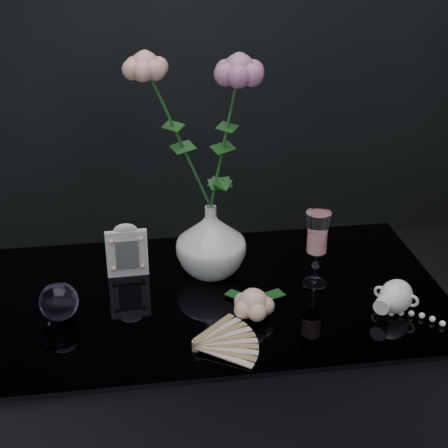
{
  "coord_description": "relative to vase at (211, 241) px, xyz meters",
  "views": [
    {
      "loc": [
        -0.16,
        -1.25,
        1.57
      ],
      "look_at": [
        0.04,
        0.07,
        0.92
      ],
      "focal_mm": 55.0,
      "sensor_mm": 36.0,
      "label": 1
    }
  ],
  "objects": [
    {
      "name": "picture_frame",
      "position": [
        -0.19,
        0.02,
        -0.02
      ],
      "size": [
        0.1,
        0.08,
        0.13
      ],
      "primitive_type": null,
      "rotation": [
        0.0,
        0.0,
        0.03
      ],
      "color": "white",
      "rests_on": "table"
    },
    {
      "name": "wine_glass",
      "position": [
        0.23,
        -0.09,
        0.01
      ],
      "size": [
        0.06,
        0.06,
        0.18
      ],
      "primitive_type": null,
      "rotation": [
        0.0,
        0.0,
        0.01
      ],
      "color": "white",
      "rests_on": "table"
    },
    {
      "name": "vase",
      "position": [
        0.0,
        0.0,
        0.0
      ],
      "size": [
        0.19,
        0.19,
        0.17
      ],
      "primitive_type": "imported",
      "rotation": [
        0.0,
        0.0,
        -0.21
      ],
      "color": "white",
      "rests_on": "table"
    },
    {
      "name": "paper_fan",
      "position": [
        -0.07,
        -0.3,
        -0.07
      ],
      "size": [
        0.28,
        0.23,
        0.03
      ],
      "primitive_type": null,
      "rotation": [
        0.0,
        0.0,
        -0.17
      ],
      "color": "beige",
      "rests_on": "table"
    },
    {
      "name": "pearl_jar",
      "position": [
        0.37,
        -0.21,
        -0.05
      ],
      "size": [
        0.35,
        0.35,
        0.07
      ],
      "primitive_type": null,
      "rotation": [
        0.0,
        0.0,
        -0.68
      ],
      "color": "white",
      "rests_on": "table"
    },
    {
      "name": "roses",
      "position": [
        -0.02,
        -0.0,
        0.29
      ],
      "size": [
        0.28,
        0.12,
        0.4
      ],
      "color": "#E09C8F",
      "rests_on": "vase"
    },
    {
      "name": "loose_rose",
      "position": [
        0.06,
        -0.2,
        -0.05
      ],
      "size": [
        0.18,
        0.21,
        0.07
      ],
      "primitive_type": null,
      "rotation": [
        0.0,
        0.0,
        -0.16
      ],
      "color": "#E6B394",
      "rests_on": "table"
    },
    {
      "name": "paperweight",
      "position": [
        -0.34,
        -0.14,
        -0.04
      ],
      "size": [
        0.1,
        0.1,
        0.08
      ],
      "primitive_type": null,
      "rotation": [
        0.0,
        0.0,
        0.29
      ],
      "color": "#AE89DE",
      "rests_on": "table"
    },
    {
      "name": "table",
      "position": [
        -0.02,
        -0.09,
        -0.47
      ],
      "size": [
        1.05,
        0.58,
        0.76
      ],
      "color": "black",
      "rests_on": "ground"
    }
  ]
}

